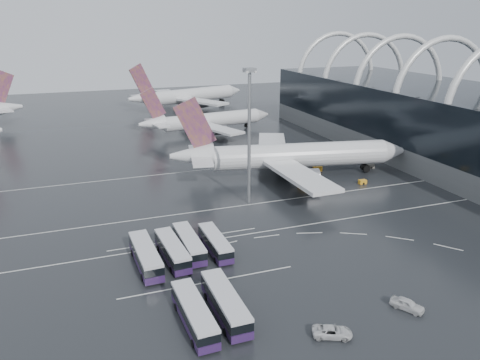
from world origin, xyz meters
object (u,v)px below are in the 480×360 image
object	(u,v)px
floodlight_mast	(249,121)
bus_row_near_c	(189,243)
bus_row_near_d	(215,243)
bus_row_near_a	(146,256)
bus_row_far_a	(194,313)
van_curve_b	(407,304)
airliner_gate_c	(186,96)
bus_row_far_b	(225,303)
bus_row_near_b	(172,250)
gse_cart_belly_e	(318,169)
gse_cart_belly_d	(370,166)
gse_cart_belly_b	(313,164)
van_curve_a	(332,332)
gse_cart_belly_a	(362,182)
airliner_gate_b	(205,121)
gse_cart_belly_c	(303,185)
airliner_main	(288,156)

from	to	relation	value
floodlight_mast	bus_row_near_c	bearing A→B (deg)	-134.59
bus_row_near_d	floodlight_mast	size ratio (longest dim) A/B	0.41
bus_row_near_a	bus_row_far_a	distance (m)	18.48
van_curve_b	floodlight_mast	distance (m)	49.28
airliner_gate_c	bus_row_near_a	bearing A→B (deg)	-124.10
bus_row_far_b	van_curve_b	size ratio (longest dim) A/B	2.90
bus_row_near_b	gse_cart_belly_e	world-z (taller)	bus_row_near_b
bus_row_near_a	bus_row_far_b	bearing A→B (deg)	-157.36
gse_cart_belly_d	gse_cart_belly_e	xyz separation A→B (m)	(-14.92, 2.73, 0.06)
gse_cart_belly_e	gse_cart_belly_b	bearing A→B (deg)	78.39
bus_row_far_a	van_curve_a	world-z (taller)	bus_row_far_a
airliner_gate_c	bus_row_far_a	distance (m)	166.46
gse_cart_belly_a	gse_cart_belly_d	world-z (taller)	gse_cart_belly_d
bus_row_far_a	bus_row_far_b	bearing A→B (deg)	-81.66
bus_row_near_b	bus_row_far_a	distance (m)	18.77
bus_row_near_d	bus_row_near_c	bearing A→B (deg)	75.03
airliner_gate_b	bus_row_near_a	distance (m)	97.00
bus_row_far_b	gse_cart_belly_a	world-z (taller)	bus_row_far_b
airliner_gate_c	bus_row_near_c	xyz separation A→B (m)	(-34.49, -141.48, -3.64)
airliner_gate_c	bus_row_near_a	size ratio (longest dim) A/B	4.25
airliner_gate_b	gse_cart_belly_b	bearing A→B (deg)	-79.47
bus_row_far_a	gse_cart_belly_b	bearing A→B (deg)	-41.93
airliner_gate_b	floodlight_mast	bearing A→B (deg)	-106.36
bus_row_far_b	gse_cart_belly_c	bearing A→B (deg)	-38.63
airliner_main	gse_cart_belly_d	bearing A→B (deg)	7.32
gse_cart_belly_c	bus_row_near_b	bearing A→B (deg)	-146.39
floodlight_mast	bus_row_near_a	bearing A→B (deg)	-141.60
bus_row_near_a	van_curve_a	world-z (taller)	bus_row_near_a
bus_row_near_d	van_curve_b	distance (m)	32.78
bus_row_near_c	gse_cart_belly_a	bearing A→B (deg)	-67.98
bus_row_near_c	gse_cart_belly_a	size ratio (longest dim) A/B	6.69
bus_row_near_c	gse_cart_belly_e	bearing A→B (deg)	-53.11
bus_row_far_a	gse_cart_belly_d	bearing A→B (deg)	-52.62
bus_row_near_a	airliner_main	bearing A→B (deg)	-52.65
bus_row_near_a	gse_cart_belly_e	xyz separation A→B (m)	(52.00, 36.26, -1.24)
airliner_gate_b	bus_row_near_d	bearing A→B (deg)	-113.15
airliner_gate_b	bus_row_far_b	xyz separation A→B (m)	(-28.07, -107.33, -2.57)
bus_row_near_a	gse_cart_belly_d	bearing A→B (deg)	-65.59
gse_cart_belly_a	gse_cart_belly_c	xyz separation A→B (m)	(-15.28, 2.51, 0.07)
gse_cart_belly_e	airliner_gate_c	bearing A→B (deg)	95.15
airliner_gate_c	gse_cart_belly_d	size ratio (longest dim) A/B	28.82
gse_cart_belly_a	gse_cart_belly_e	world-z (taller)	gse_cart_belly_e
bus_row_near_c	bus_row_far_b	bearing A→B (deg)	179.77
van_curve_a	airliner_gate_c	bearing A→B (deg)	16.61
airliner_main	gse_cart_belly_d	distance (m)	24.97
airliner_gate_c	gse_cart_belly_e	bearing A→B (deg)	-102.53
bus_row_far_b	gse_cart_belly_d	size ratio (longest dim) A/B	6.64
gse_cart_belly_b	gse_cart_belly_c	distance (m)	18.54
airliner_gate_b	bus_row_far_a	distance (m)	113.01
bus_row_near_b	floodlight_mast	bearing A→B (deg)	-50.46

